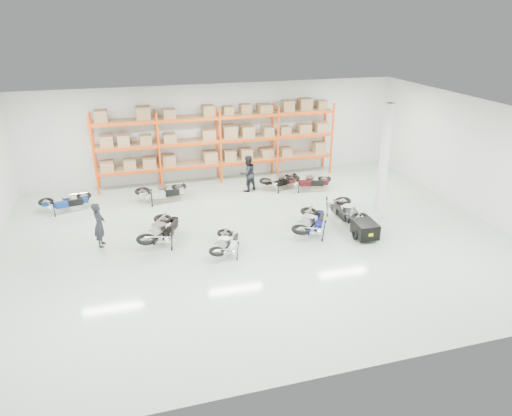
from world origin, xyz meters
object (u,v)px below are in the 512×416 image
object	(u,v)px
moto_blue_centre	(312,219)
person_back	(248,173)
moto_silver_left	(227,240)
moto_back_a	(65,198)
moto_back_c	(281,178)
moto_back_d	(309,178)
moto_touring_right	(346,207)
person_left	(99,225)
moto_black_far_left	(161,226)
moto_back_b	(162,188)
trailer	(365,229)

from	to	relation	value
moto_blue_centre	person_back	distance (m)	5.00
moto_blue_centre	moto_silver_left	bearing A→B (deg)	42.96
moto_silver_left	moto_back_a	world-z (taller)	moto_back_a
moto_back_c	moto_back_d	distance (m)	1.27
moto_touring_right	moto_back_c	xyz separation A→B (m)	(-1.24, 4.08, -0.07)
moto_back_a	moto_back_d	size ratio (longest dim) A/B	0.98
moto_blue_centre	person_left	size ratio (longest dim) A/B	1.23
moto_blue_centre	moto_back_a	xyz separation A→B (m)	(-8.86, 4.68, -0.06)
moto_blue_centre	moto_silver_left	size ratio (longest dim) A/B	1.22
person_left	moto_back_a	bearing A→B (deg)	30.09
moto_black_far_left	moto_back_b	distance (m)	3.89
moto_touring_right	moto_back_a	bearing A→B (deg)	162.08
moto_black_far_left	moto_back_d	bearing A→B (deg)	-129.15
moto_back_c	trailer	bearing A→B (deg)	175.01
moto_blue_centre	trailer	world-z (taller)	moto_blue_centre
moto_back_c	person_left	distance (m)	8.63
trailer	moto_back_a	world-z (taller)	moto_back_a
moto_silver_left	moto_black_far_left	bearing A→B (deg)	-12.21
moto_silver_left	moto_back_d	size ratio (longest dim) A/B	0.89
moto_touring_right	person_left	bearing A→B (deg)	-179.86
moto_back_a	person_back	bearing A→B (deg)	-98.62
person_left	moto_blue_centre	bearing A→B (deg)	-90.74
moto_black_far_left	moto_back_d	world-z (taller)	moto_black_far_left
moto_back_b	moto_back_d	xyz separation A→B (m)	(6.59, -0.43, -0.03)
moto_silver_left	moto_blue_centre	bearing A→B (deg)	-146.50
moto_black_far_left	moto_back_c	xyz separation A→B (m)	(5.77, 3.94, -0.08)
moto_black_far_left	trailer	distance (m)	7.22
moto_black_far_left	person_back	size ratio (longest dim) A/B	1.21
moto_silver_left	moto_back_b	distance (m)	5.55
moto_back_c	moto_back_d	size ratio (longest dim) A/B	0.97
moto_back_d	person_back	xyz separation A→B (m)	(-2.72, 0.63, 0.28)
moto_touring_right	moto_silver_left	bearing A→B (deg)	-162.61
moto_back_c	moto_silver_left	bearing A→B (deg)	127.76
moto_back_c	moto_back_d	xyz separation A→B (m)	(1.17, -0.49, 0.02)
moto_back_b	moto_back_c	size ratio (longest dim) A/B	1.10
moto_touring_right	trailer	size ratio (longest dim) A/B	1.25
trailer	moto_back_b	bearing A→B (deg)	142.71
person_left	moto_black_far_left	bearing A→B (deg)	-90.93
person_back	person_left	bearing A→B (deg)	8.77
moto_back_b	moto_back_c	xyz separation A→B (m)	(5.42, 0.06, -0.05)
trailer	moto_back_c	distance (m)	5.81
moto_silver_left	moto_touring_right	bearing A→B (deg)	-142.86
moto_back_b	person_back	distance (m)	3.88
moto_touring_right	person_left	xyz separation A→B (m)	(-9.07, 0.46, 0.20)
moto_blue_centre	moto_back_b	size ratio (longest dim) A/B	1.03
trailer	person_left	bearing A→B (deg)	170.08
moto_back_d	person_back	bearing A→B (deg)	92.99
moto_touring_right	moto_back_b	world-z (taller)	moto_touring_right
moto_blue_centre	trailer	distance (m)	1.94
person_back	moto_back_b	bearing A→B (deg)	-19.18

